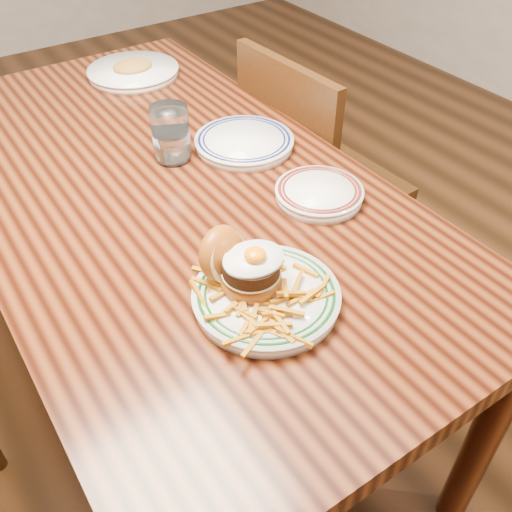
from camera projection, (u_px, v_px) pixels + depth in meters
floor at (189, 381)px, 1.80m from camera, size 6.00×6.00×0.00m
table at (168, 212)px, 1.36m from camera, size 0.85×1.60×0.75m
chair_right at (312, 180)px, 1.80m from camera, size 0.43×0.43×0.89m
main_plate at (259, 285)px, 1.00m from camera, size 0.26×0.28×0.13m
side_plate at (319, 193)px, 1.24m from camera, size 0.19×0.19×0.03m
rear_plate at (244, 142)px, 1.41m from camera, size 0.25×0.25×0.03m
water_glass at (171, 137)px, 1.34m from camera, size 0.09×0.09×0.13m
far_plate at (133, 71)px, 1.73m from camera, size 0.28×0.28×0.05m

